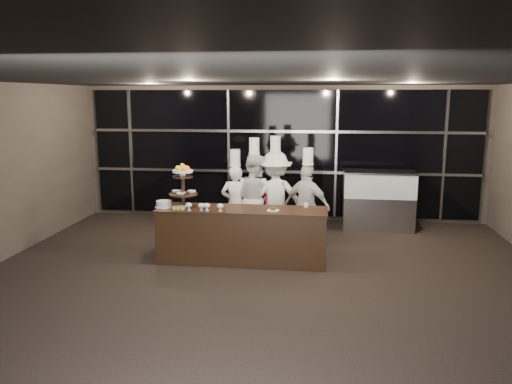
# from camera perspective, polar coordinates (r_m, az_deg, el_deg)

# --- Properties ---
(room) EXTENTS (10.00, 10.00, 10.00)m
(room) POSITION_cam_1_polar(r_m,az_deg,el_deg) (6.33, -0.26, -0.64)
(room) COLOR black
(room) RESTS_ON ground
(window_wall) EXTENTS (8.60, 0.10, 2.80)m
(window_wall) POSITION_cam_1_polar(r_m,az_deg,el_deg) (11.19, 2.97, 4.41)
(window_wall) COLOR black
(window_wall) RESTS_ON ground
(buffet_counter) EXTENTS (2.84, 0.74, 0.92)m
(buffet_counter) POSITION_cam_1_polar(r_m,az_deg,el_deg) (8.44, -1.60, -4.92)
(buffet_counter) COLOR black
(buffet_counter) RESTS_ON ground
(display_stand) EXTENTS (0.48, 0.48, 0.74)m
(display_stand) POSITION_cam_1_polar(r_m,az_deg,el_deg) (8.45, -8.36, 1.07)
(display_stand) COLOR black
(display_stand) RESTS_ON buffet_counter
(compotes) EXTENTS (0.63, 0.11, 0.12)m
(compotes) POSITION_cam_1_polar(r_m,az_deg,el_deg) (8.21, -5.93, -1.57)
(compotes) COLOR silver
(compotes) RESTS_ON buffet_counter
(layer_cake) EXTENTS (0.30, 0.30, 0.11)m
(layer_cake) POSITION_cam_1_polar(r_m,az_deg,el_deg) (8.57, -10.48, -1.36)
(layer_cake) COLOR white
(layer_cake) RESTS_ON buffet_counter
(pastry_squares) EXTENTS (0.20, 0.13, 0.05)m
(pastry_squares) POSITION_cam_1_polar(r_m,az_deg,el_deg) (8.38, -8.77, -1.76)
(pastry_squares) COLOR #DACD6A
(pastry_squares) RESTS_ON buffet_counter
(small_plate) EXTENTS (0.20, 0.20, 0.05)m
(small_plate) POSITION_cam_1_polar(r_m,az_deg,el_deg) (8.17, 1.95, -2.06)
(small_plate) COLOR white
(small_plate) RESTS_ON buffet_counter
(chef_cup) EXTENTS (0.08, 0.08, 0.07)m
(chef_cup) POSITION_cam_1_polar(r_m,az_deg,el_deg) (8.47, 5.75, -1.49)
(chef_cup) COLOR white
(chef_cup) RESTS_ON buffet_counter
(display_case) EXTENTS (1.47, 0.64, 1.24)m
(display_case) POSITION_cam_1_polar(r_m,az_deg,el_deg) (10.74, 13.82, -0.58)
(display_case) COLOR #A5A5AA
(display_case) RESTS_ON ground
(chef_a) EXTENTS (0.55, 0.37, 1.80)m
(chef_a) POSITION_cam_1_polar(r_m,az_deg,el_deg) (9.41, -2.36, -1.26)
(chef_a) COLOR white
(chef_a) RESTS_ON ground
(chef_b) EXTENTS (1.05, 0.98, 2.01)m
(chef_b) POSITION_cam_1_polar(r_m,az_deg,el_deg) (9.43, -0.20, -0.69)
(chef_b) COLOR silver
(chef_b) RESTS_ON ground
(chef_c) EXTENTS (1.27, 0.95, 2.05)m
(chef_c) POSITION_cam_1_polar(r_m,az_deg,el_deg) (9.44, 2.18, -0.62)
(chef_c) COLOR white
(chef_c) RESTS_ON ground
(chef_d) EXTENTS (0.98, 0.76, 1.85)m
(chef_d) POSITION_cam_1_polar(r_m,az_deg,el_deg) (9.21, 5.85, -1.50)
(chef_d) COLOR silver
(chef_d) RESTS_ON ground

